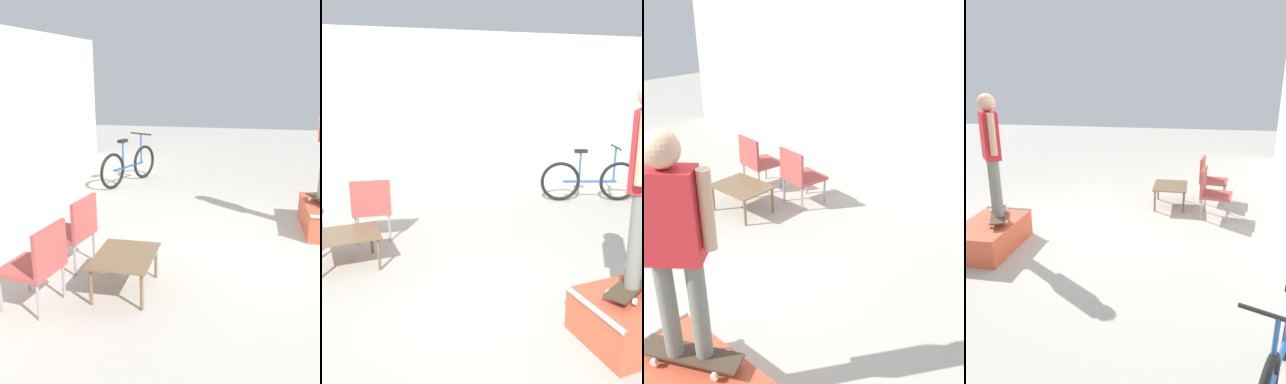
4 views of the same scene
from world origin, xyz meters
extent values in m
plane|color=#B7B2A8|center=(0.00, 0.00, 0.00)|extent=(24.00, 24.00, 0.00)
cube|color=white|center=(0.00, 4.39, 1.50)|extent=(12.00, 0.06, 3.00)
cylinder|color=#B7B7BC|center=(0.47, -0.96, 0.40)|extent=(0.05, 0.75, 0.05)
cube|color=#473828|center=(0.96, -0.88, 0.49)|extent=(0.80, 0.53, 0.02)
cylinder|color=white|center=(1.13, -0.66, 0.45)|extent=(0.06, 0.05, 0.05)
cylinder|color=white|center=(1.23, -0.87, 0.45)|extent=(0.06, 0.05, 0.05)
cylinder|color=white|center=(0.69, -0.88, 0.45)|extent=(0.06, 0.05, 0.05)
cylinder|color=white|center=(0.79, -1.09, 0.45)|extent=(0.06, 0.05, 0.05)
cylinder|color=gray|center=(0.87, -0.94, 0.91)|extent=(0.13, 0.13, 0.82)
cylinder|color=gray|center=(1.04, -0.81, 0.91)|extent=(0.13, 0.13, 0.82)
cube|color=red|center=(0.96, -0.88, 1.65)|extent=(0.42, 0.39, 0.65)
cylinder|color=#D8A884|center=(1.15, -0.73, 1.70)|extent=(0.09, 0.09, 0.55)
sphere|color=#D8A884|center=(0.96, -0.88, 2.09)|extent=(0.24, 0.24, 0.24)
cube|color=brown|center=(-1.23, 1.52, 0.41)|extent=(0.80, 0.63, 0.02)
cylinder|color=brown|center=(-1.58, 1.26, 0.20)|extent=(0.04, 0.04, 0.40)
cylinder|color=brown|center=(-0.88, 1.26, 0.20)|extent=(0.04, 0.04, 0.40)
cylinder|color=brown|center=(-1.58, 1.78, 0.20)|extent=(0.04, 0.04, 0.40)
cylinder|color=brown|center=(-0.88, 1.78, 0.20)|extent=(0.04, 0.04, 0.40)
cylinder|color=#99999E|center=(-1.44, 2.54, 0.19)|extent=(0.03, 0.03, 0.39)
cylinder|color=#99999E|center=(-1.87, 2.61, 0.19)|extent=(0.03, 0.03, 0.39)
cylinder|color=#99999E|center=(-1.51, 2.11, 0.19)|extent=(0.03, 0.03, 0.39)
cylinder|color=#99999E|center=(-1.94, 2.17, 0.19)|extent=(0.03, 0.03, 0.39)
cube|color=#B74C47|center=(-1.69, 2.36, 0.41)|extent=(0.59, 0.59, 0.05)
cube|color=#B74C47|center=(-1.73, 2.12, 0.66)|extent=(0.52, 0.12, 0.44)
cylinder|color=#99999E|center=(-0.51, 2.54, 0.19)|extent=(0.03, 0.03, 0.39)
cylinder|color=#99999E|center=(-0.94, 2.61, 0.19)|extent=(0.03, 0.03, 0.39)
cylinder|color=#99999E|center=(-0.59, 2.10, 0.19)|extent=(0.03, 0.03, 0.39)
cylinder|color=#99999E|center=(-1.02, 2.18, 0.19)|extent=(0.03, 0.03, 0.39)
cube|color=#B74C47|center=(-0.76, 2.36, 0.41)|extent=(0.60, 0.60, 0.05)
cube|color=#B74C47|center=(-0.81, 2.12, 0.66)|extent=(0.52, 0.13, 0.44)
camera|label=1|loc=(-5.23, 0.36, 2.32)|focal=40.00mm
camera|label=2|loc=(-1.57, -3.45, 2.25)|focal=40.00mm
camera|label=3|loc=(3.17, -2.10, 2.92)|focal=40.00mm
camera|label=4|loc=(5.70, 1.87, 2.47)|focal=35.00mm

